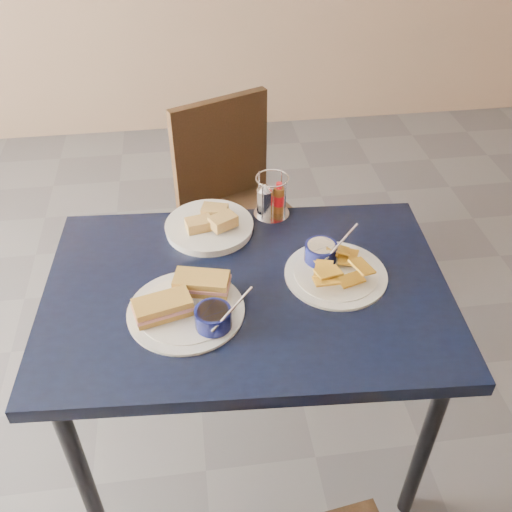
{
  "coord_description": "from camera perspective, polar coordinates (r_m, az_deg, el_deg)",
  "views": [
    {
      "loc": [
        0.03,
        -1.02,
        1.78
      ],
      "look_at": [
        0.19,
        0.12,
        0.82
      ],
      "focal_mm": 40.0,
      "sensor_mm": 36.0,
      "label": 1
    }
  ],
  "objects": [
    {
      "name": "dining_table",
      "position": [
        1.56,
        -0.9,
        -5.19
      ],
      "size": [
        1.11,
        0.78,
        0.75
      ],
      "color": "black",
      "rests_on": "ground"
    },
    {
      "name": "condiment_caddy",
      "position": [
        1.73,
        1.43,
        5.7
      ],
      "size": [
        0.11,
        0.11,
        0.14
      ],
      "color": "silver",
      "rests_on": "dining_table"
    },
    {
      "name": "bread_basket",
      "position": [
        1.69,
        -4.62,
        3.05
      ],
      "size": [
        0.26,
        0.26,
        0.07
      ],
      "color": "white",
      "rests_on": "dining_table"
    },
    {
      "name": "ground",
      "position": [
        2.05,
        -5.02,
        -20.61
      ],
      "size": [
        6.0,
        6.0,
        0.0
      ],
      "primitive_type": "plane",
      "color": "#535258",
      "rests_on": "ground"
    },
    {
      "name": "plantain_plate",
      "position": [
        1.56,
        7.51,
        -0.94
      ],
      "size": [
        0.28,
        0.28,
        0.12
      ],
      "color": "white",
      "rests_on": "dining_table"
    },
    {
      "name": "chair_far",
      "position": [
        2.33,
        -1.55,
        6.35
      ],
      "size": [
        0.53,
        0.53,
        0.87
      ],
      "color": "black",
      "rests_on": "ground"
    },
    {
      "name": "sandwich_plate",
      "position": [
        1.44,
        -6.68,
        -4.85
      ],
      "size": [
        0.31,
        0.3,
        0.12
      ],
      "color": "white",
      "rests_on": "dining_table"
    }
  ]
}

